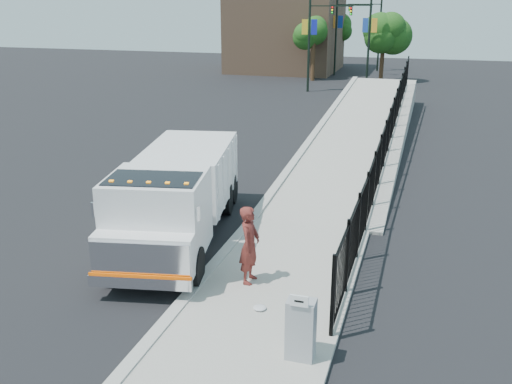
# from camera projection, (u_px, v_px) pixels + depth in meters

# --- Properties ---
(ground) EXTENTS (120.00, 120.00, 0.00)m
(ground) POSITION_uv_depth(u_px,v_px,m) (208.00, 276.00, 14.75)
(ground) COLOR black
(ground) RESTS_ON ground
(sidewalk) EXTENTS (3.55, 12.00, 0.12)m
(sidewalk) POSITION_uv_depth(u_px,v_px,m) (257.00, 325.00, 12.39)
(sidewalk) COLOR #9E998E
(sidewalk) RESTS_ON ground
(curb) EXTENTS (0.30, 12.00, 0.16)m
(curb) POSITION_uv_depth(u_px,v_px,m) (176.00, 311.00, 12.91)
(curb) COLOR #ADAAA3
(curb) RESTS_ON ground
(ramp) EXTENTS (3.95, 24.06, 3.19)m
(ramp) POSITION_uv_depth(u_px,v_px,m) (364.00, 141.00, 28.66)
(ramp) COLOR #9E998E
(ramp) RESTS_ON ground
(iron_fence) EXTENTS (0.10, 28.00, 1.80)m
(iron_fence) POSITION_uv_depth(u_px,v_px,m) (388.00, 144.00, 24.35)
(iron_fence) COLOR black
(iron_fence) RESTS_ON ground
(truck) EXTENTS (3.89, 8.09, 2.66)m
(truck) POSITION_uv_depth(u_px,v_px,m) (176.00, 193.00, 16.40)
(truck) COLOR black
(truck) RESTS_ON ground
(worker) EXTENTS (0.49, 0.73, 1.97)m
(worker) POSITION_uv_depth(u_px,v_px,m) (250.00, 245.00, 13.89)
(worker) COLOR maroon
(worker) RESTS_ON sidewalk
(utility_cabinet) EXTENTS (0.55, 0.40, 1.25)m
(utility_cabinet) POSITION_uv_depth(u_px,v_px,m) (301.00, 329.00, 11.00)
(utility_cabinet) COLOR gray
(utility_cabinet) RESTS_ON sidewalk
(arrow_sign) EXTENTS (0.35, 0.04, 0.22)m
(arrow_sign) POSITION_uv_depth(u_px,v_px,m) (299.00, 301.00, 10.57)
(arrow_sign) COLOR white
(arrow_sign) RESTS_ON utility_cabinet
(debris) EXTENTS (0.30, 0.30, 0.08)m
(debris) POSITION_uv_depth(u_px,v_px,m) (260.00, 308.00, 12.91)
(debris) COLOR silver
(debris) RESTS_ON sidewalk
(light_pole_0) EXTENTS (3.77, 0.22, 8.00)m
(light_pole_0) POSITION_uv_depth(u_px,v_px,m) (313.00, 33.00, 42.53)
(light_pole_0) COLOR black
(light_pole_0) RESTS_ON ground
(light_pole_1) EXTENTS (3.78, 0.22, 8.00)m
(light_pole_1) POSITION_uv_depth(u_px,v_px,m) (366.00, 31.00, 45.51)
(light_pole_1) COLOR black
(light_pole_1) RESTS_ON ground
(light_pole_2) EXTENTS (3.77, 0.22, 8.00)m
(light_pole_2) POSITION_uv_depth(u_px,v_px,m) (340.00, 27.00, 52.00)
(light_pole_2) COLOR black
(light_pole_2) RESTS_ON ground
(light_pole_3) EXTENTS (3.77, 0.22, 8.00)m
(light_pole_3) POSITION_uv_depth(u_px,v_px,m) (377.00, 25.00, 55.23)
(light_pole_3) COLOR black
(light_pole_3) RESTS_ON ground
(tree_0) EXTENTS (2.42, 2.42, 5.21)m
(tree_0) POSITION_uv_depth(u_px,v_px,m) (314.00, 34.00, 48.63)
(tree_0) COLOR #382314
(tree_0) RESTS_ON ground
(tree_1) EXTENTS (2.86, 2.86, 5.43)m
(tree_1) POSITION_uv_depth(u_px,v_px,m) (384.00, 34.00, 47.75)
(tree_1) COLOR #382314
(tree_1) RESTS_ON ground
(tree_2) EXTENTS (2.41, 2.41, 5.20)m
(tree_2) POSITION_uv_depth(u_px,v_px,m) (340.00, 28.00, 59.29)
(tree_2) COLOR #382314
(tree_2) RESTS_ON ground
(building) EXTENTS (10.00, 10.00, 8.00)m
(building) POSITION_uv_depth(u_px,v_px,m) (286.00, 29.00, 55.80)
(building) COLOR #8C664C
(building) RESTS_ON ground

